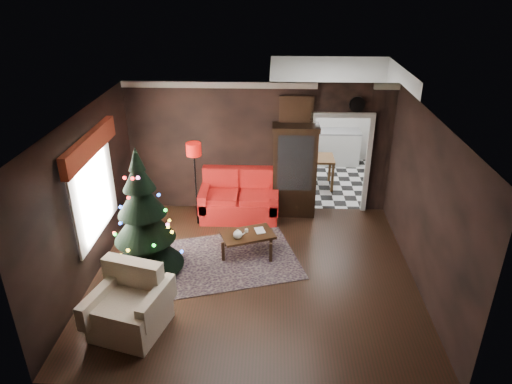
{
  "coord_description": "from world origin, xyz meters",
  "views": [
    {
      "loc": [
        0.3,
        -6.69,
        4.81
      ],
      "look_at": [
        0.0,
        0.9,
        1.15
      ],
      "focal_mm": 32.57,
      "sensor_mm": 36.0,
      "label": 1
    }
  ],
  "objects_px": {
    "armchair": "(129,304)",
    "loveseat": "(239,196)",
    "teapot": "(238,234)",
    "wall_clock": "(357,104)",
    "coffee_table": "(248,243)",
    "kitchen_table": "(318,172)",
    "curio_cabinet": "(294,173)",
    "christmas_tree": "(143,218)",
    "floor_lamp": "(196,187)"
  },
  "relations": [
    {
      "from": "curio_cabinet",
      "to": "christmas_tree",
      "type": "relative_size",
      "value": 0.81
    },
    {
      "from": "curio_cabinet",
      "to": "christmas_tree",
      "type": "xyz_separation_m",
      "value": [
        -2.61,
        -2.24,
        0.1
      ]
    },
    {
      "from": "loveseat",
      "to": "teapot",
      "type": "bearing_deg",
      "value": -86.78
    },
    {
      "from": "coffee_table",
      "to": "teapot",
      "type": "relative_size",
      "value": 5.05
    },
    {
      "from": "armchair",
      "to": "loveseat",
      "type": "bearing_deg",
      "value": 84.63
    },
    {
      "from": "wall_clock",
      "to": "christmas_tree",
      "type": "bearing_deg",
      "value": -147.53
    },
    {
      "from": "teapot",
      "to": "wall_clock",
      "type": "bearing_deg",
      "value": 41.59
    },
    {
      "from": "loveseat",
      "to": "armchair",
      "type": "distance_m",
      "value": 3.75
    },
    {
      "from": "wall_clock",
      "to": "kitchen_table",
      "type": "height_order",
      "value": "wall_clock"
    },
    {
      "from": "floor_lamp",
      "to": "teapot",
      "type": "distance_m",
      "value": 1.62
    },
    {
      "from": "armchair",
      "to": "coffee_table",
      "type": "distance_m",
      "value": 2.63
    },
    {
      "from": "christmas_tree",
      "to": "kitchen_table",
      "type": "height_order",
      "value": "christmas_tree"
    },
    {
      "from": "curio_cabinet",
      "to": "floor_lamp",
      "type": "relative_size",
      "value": 1.01
    },
    {
      "from": "loveseat",
      "to": "christmas_tree",
      "type": "height_order",
      "value": "christmas_tree"
    },
    {
      "from": "wall_clock",
      "to": "coffee_table",
      "type": "bearing_deg",
      "value": -138.84
    },
    {
      "from": "loveseat",
      "to": "coffee_table",
      "type": "relative_size",
      "value": 1.82
    },
    {
      "from": "curio_cabinet",
      "to": "floor_lamp",
      "type": "bearing_deg",
      "value": -164.83
    },
    {
      "from": "curio_cabinet",
      "to": "kitchen_table",
      "type": "relative_size",
      "value": 2.53
    },
    {
      "from": "armchair",
      "to": "curio_cabinet",
      "type": "bearing_deg",
      "value": 71.78
    },
    {
      "from": "floor_lamp",
      "to": "armchair",
      "type": "distance_m",
      "value": 3.24
    },
    {
      "from": "christmas_tree",
      "to": "coffee_table",
      "type": "distance_m",
      "value": 1.99
    },
    {
      "from": "loveseat",
      "to": "curio_cabinet",
      "type": "height_order",
      "value": "curio_cabinet"
    },
    {
      "from": "armchair",
      "to": "floor_lamp",
      "type": "bearing_deg",
      "value": 96.75
    },
    {
      "from": "loveseat",
      "to": "wall_clock",
      "type": "relative_size",
      "value": 5.31
    },
    {
      "from": "christmas_tree",
      "to": "coffee_table",
      "type": "xyz_separation_m",
      "value": [
        1.71,
        0.59,
        -0.83
      ]
    },
    {
      "from": "armchair",
      "to": "wall_clock",
      "type": "distance_m",
      "value": 5.7
    },
    {
      "from": "loveseat",
      "to": "christmas_tree",
      "type": "xyz_separation_m",
      "value": [
        -1.46,
        -2.02,
        0.55
      ]
    },
    {
      "from": "kitchen_table",
      "to": "armchair",
      "type": "bearing_deg",
      "value": -121.36
    },
    {
      "from": "curio_cabinet",
      "to": "wall_clock",
      "type": "xyz_separation_m",
      "value": [
        1.2,
        0.18,
        1.43
      ]
    },
    {
      "from": "armchair",
      "to": "kitchen_table",
      "type": "relative_size",
      "value": 1.33
    },
    {
      "from": "christmas_tree",
      "to": "teapot",
      "type": "xyz_separation_m",
      "value": [
        1.55,
        0.42,
        -0.53
      ]
    },
    {
      "from": "wall_clock",
      "to": "floor_lamp",
      "type": "bearing_deg",
      "value": -167.29
    },
    {
      "from": "christmas_tree",
      "to": "wall_clock",
      "type": "bearing_deg",
      "value": 32.47
    },
    {
      "from": "loveseat",
      "to": "armchair",
      "type": "bearing_deg",
      "value": -110.94
    },
    {
      "from": "loveseat",
      "to": "wall_clock",
      "type": "height_order",
      "value": "wall_clock"
    },
    {
      "from": "floor_lamp",
      "to": "wall_clock",
      "type": "relative_size",
      "value": 5.91
    },
    {
      "from": "teapot",
      "to": "kitchen_table",
      "type": "height_order",
      "value": "kitchen_table"
    },
    {
      "from": "loveseat",
      "to": "wall_clock",
      "type": "xyz_separation_m",
      "value": [
        2.35,
        0.4,
        1.88
      ]
    },
    {
      "from": "curio_cabinet",
      "to": "floor_lamp",
      "type": "distance_m",
      "value": 2.07
    },
    {
      "from": "christmas_tree",
      "to": "kitchen_table",
      "type": "distance_m",
      "value": 4.95
    },
    {
      "from": "armchair",
      "to": "wall_clock",
      "type": "relative_size",
      "value": 3.12
    },
    {
      "from": "floor_lamp",
      "to": "kitchen_table",
      "type": "xyz_separation_m",
      "value": [
        2.65,
        1.97,
        -0.45
      ]
    },
    {
      "from": "coffee_table",
      "to": "curio_cabinet",
      "type": "bearing_deg",
      "value": 61.58
    },
    {
      "from": "curio_cabinet",
      "to": "teapot",
      "type": "distance_m",
      "value": 2.15
    },
    {
      "from": "teapot",
      "to": "kitchen_table",
      "type": "xyz_separation_m",
      "value": [
        1.71,
        3.26,
        -0.15
      ]
    },
    {
      "from": "coffee_table",
      "to": "kitchen_table",
      "type": "distance_m",
      "value": 3.45
    },
    {
      "from": "loveseat",
      "to": "kitchen_table",
      "type": "relative_size",
      "value": 2.27
    },
    {
      "from": "floor_lamp",
      "to": "kitchen_table",
      "type": "relative_size",
      "value": 2.52
    },
    {
      "from": "curio_cabinet",
      "to": "christmas_tree",
      "type": "distance_m",
      "value": 3.44
    },
    {
      "from": "curio_cabinet",
      "to": "kitchen_table",
      "type": "distance_m",
      "value": 1.67
    }
  ]
}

